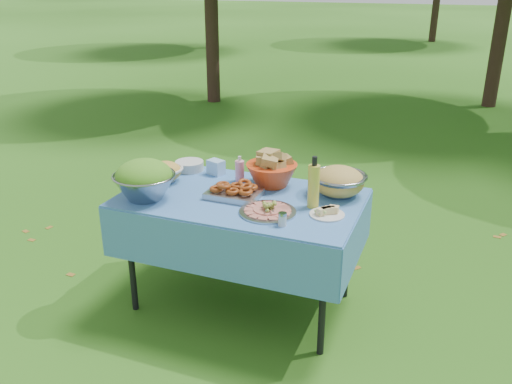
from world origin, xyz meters
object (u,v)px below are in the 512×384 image
oil_bottle (314,182)px  charcuterie_platter (268,207)px  pasta_bowl_steel (339,181)px  plate_stack (189,166)px  bread_bowl (272,169)px  picnic_table (241,252)px  salad_bowl (144,179)px

oil_bottle → charcuterie_platter: bearing=-141.1°
charcuterie_platter → oil_bottle: (0.22, 0.18, 0.12)m
pasta_bowl_steel → oil_bottle: bearing=-111.8°
plate_stack → pasta_bowl_steel: (1.07, -0.07, 0.06)m
plate_stack → charcuterie_platter: (0.76, -0.49, 0.01)m
pasta_bowl_steel → oil_bottle: oil_bottle is taller
pasta_bowl_steel → charcuterie_platter: 0.52m
bread_bowl → pasta_bowl_steel: bearing=-0.7°
plate_stack → picnic_table: bearing=-31.6°
salad_bowl → bread_bowl: salad_bowl is taller
plate_stack → oil_bottle: (0.98, -0.31, 0.12)m
picnic_table → salad_bowl: bearing=-156.4°
plate_stack → oil_bottle: size_ratio=0.64×
picnic_table → salad_bowl: 0.77m
pasta_bowl_steel → charcuterie_platter: size_ratio=1.04×
bread_bowl → oil_bottle: size_ratio=1.07×
picnic_table → plate_stack: (-0.52, 0.32, 0.41)m
plate_stack → pasta_bowl_steel: size_ratio=0.58×
salad_bowl → charcuterie_platter: size_ratio=1.14×
picnic_table → pasta_bowl_steel: (0.55, 0.25, 0.47)m
picnic_table → charcuterie_platter: 0.51m
pasta_bowl_steel → salad_bowl: bearing=-156.0°
salad_bowl → bread_bowl: size_ratio=1.13×
plate_stack → bread_bowl: (0.63, -0.07, 0.08)m
plate_stack → oil_bottle: 1.03m
salad_bowl → charcuterie_platter: bearing=5.0°
charcuterie_platter → oil_bottle: size_ratio=1.06×
bread_bowl → charcuterie_platter: (0.13, -0.42, -0.07)m
salad_bowl → charcuterie_platter: (0.77, 0.07, -0.09)m
salad_bowl → plate_stack: bearing=88.8°
oil_bottle → plate_stack: bearing=162.3°
bread_bowl → charcuterie_platter: bearing=-73.3°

